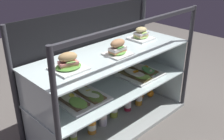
# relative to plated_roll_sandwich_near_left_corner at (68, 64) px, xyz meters

# --- Properties ---
(ground_plane) EXTENTS (6.00, 6.00, 0.02)m
(ground_plane) POSITION_rel_plated_roll_sandwich_near_left_corner_xyz_m (0.42, 0.02, -0.71)
(ground_plane) COLOR #5C5651
(ground_plane) RESTS_ON ground
(case_base_deck) EXTENTS (1.40, 0.56, 0.03)m
(case_base_deck) POSITION_rel_plated_roll_sandwich_near_left_corner_xyz_m (0.42, 0.02, -0.68)
(case_base_deck) COLOR #9DA4A2
(case_base_deck) RESTS_ON ground
(case_frame) EXTENTS (1.40, 0.56, 0.96)m
(case_frame) POSITION_rel_plated_roll_sandwich_near_left_corner_xyz_m (0.42, 0.17, -0.18)
(case_frame) COLOR #333338
(case_frame) RESTS_ON ground
(riser_lower_tier) EXTENTS (1.33, 0.49, 0.33)m
(riser_lower_tier) POSITION_rel_plated_roll_sandwich_near_left_corner_xyz_m (0.42, 0.02, -0.50)
(riser_lower_tier) COLOR silver
(riser_lower_tier) RESTS_ON case_base_deck
(shelf_lower_glass) EXTENTS (1.35, 0.51, 0.01)m
(shelf_lower_glass) POSITION_rel_plated_roll_sandwich_near_left_corner_xyz_m (0.42, 0.02, -0.33)
(shelf_lower_glass) COLOR silver
(shelf_lower_glass) RESTS_ON riser_lower_tier
(riser_upper_tier) EXTENTS (1.33, 0.49, 0.28)m
(riser_upper_tier) POSITION_rel_plated_roll_sandwich_near_left_corner_xyz_m (0.42, 0.02, -0.19)
(riser_upper_tier) COLOR silver
(riser_upper_tier) RESTS_ON shelf_lower_glass
(shelf_upper_glass) EXTENTS (1.35, 0.51, 0.01)m
(shelf_upper_glass) POSITION_rel_plated_roll_sandwich_near_left_corner_xyz_m (0.42, 0.02, -0.05)
(shelf_upper_glass) COLOR silver
(shelf_upper_glass) RESTS_ON riser_upper_tier
(plated_roll_sandwich_near_left_corner) EXTENTS (0.21, 0.21, 0.12)m
(plated_roll_sandwich_near_left_corner) POSITION_rel_plated_roll_sandwich_near_left_corner_xyz_m (0.00, 0.00, 0.00)
(plated_roll_sandwich_near_left_corner) COLOR white
(plated_roll_sandwich_near_left_corner) RESTS_ON shelf_upper_glass
(plated_roll_sandwich_mid_left) EXTENTS (0.18, 0.18, 0.12)m
(plated_roll_sandwich_mid_left) POSITION_rel_plated_roll_sandwich_near_left_corner_xyz_m (0.42, -0.04, 0.01)
(plated_roll_sandwich_mid_left) COLOR white
(plated_roll_sandwich_mid_left) RESTS_ON shelf_upper_glass
(plated_roll_sandwich_mid_right) EXTENTS (0.19, 0.19, 0.11)m
(plated_roll_sandwich_mid_right) POSITION_rel_plated_roll_sandwich_near_left_corner_xyz_m (0.82, 0.07, -0.00)
(plated_roll_sandwich_mid_right) COLOR white
(plated_roll_sandwich_mid_right) RESTS_ON shelf_upper_glass
(open_sandwich_tray_far_left) EXTENTS (0.34, 0.39, 0.06)m
(open_sandwich_tray_far_left) POSITION_rel_plated_roll_sandwich_near_left_corner_xyz_m (0.11, 0.04, -0.31)
(open_sandwich_tray_far_left) COLOR white
(open_sandwich_tray_far_left) RESTS_ON shelf_lower_glass
(open_sandwich_tray_right_of_center) EXTENTS (0.34, 0.39, 0.06)m
(open_sandwich_tray_right_of_center) POSITION_rel_plated_roll_sandwich_near_left_corner_xyz_m (0.73, 0.01, -0.31)
(open_sandwich_tray_right_of_center) COLOR white
(open_sandwich_tray_right_of_center) RESTS_ON shelf_lower_glass
(juice_bottle_tucked_behind) EXTENTS (0.07, 0.07, 0.23)m
(juice_bottle_tucked_behind) POSITION_rel_plated_roll_sandwich_near_left_corner_xyz_m (-0.11, 0.06, -0.57)
(juice_bottle_tucked_behind) COLOR #BBD156
(juice_bottle_tucked_behind) RESTS_ON case_base_deck
(juice_bottle_front_left_end) EXTENTS (0.06, 0.06, 0.21)m
(juice_bottle_front_left_end) POSITION_rel_plated_roll_sandwich_near_left_corner_xyz_m (0.03, 0.05, -0.59)
(juice_bottle_front_left_end) COLOR #B6D54D
(juice_bottle_front_left_end) RESTS_ON case_base_deck
(juice_bottle_front_middle) EXTENTS (0.07, 0.07, 0.22)m
(juice_bottle_front_middle) POSITION_rel_plated_roll_sandwich_near_left_corner_xyz_m (0.19, 0.02, -0.58)
(juice_bottle_front_middle) COLOR orange
(juice_bottle_front_middle) RESTS_ON case_base_deck
(juice_bottle_back_center) EXTENTS (0.07, 0.07, 0.23)m
(juice_bottle_back_center) POSITION_rel_plated_roll_sandwich_near_left_corner_xyz_m (0.32, 0.03, -0.57)
(juice_bottle_back_center) COLOR white
(juice_bottle_back_center) RESTS_ON case_base_deck
(juice_bottle_back_left) EXTENTS (0.07, 0.07, 0.19)m
(juice_bottle_back_left) POSITION_rel_plated_roll_sandwich_near_left_corner_xyz_m (0.47, 0.06, -0.59)
(juice_bottle_back_left) COLOR #B0C843
(juice_bottle_back_left) RESTS_ON case_base_deck
(juice_bottle_front_second) EXTENTS (0.06, 0.06, 0.20)m
(juice_bottle_front_second) POSITION_rel_plated_roll_sandwich_near_left_corner_xyz_m (0.63, 0.04, -0.59)
(juice_bottle_front_second) COLOR #A0213C
(juice_bottle_front_second) RESTS_ON case_base_deck
(juice_bottle_back_right) EXTENTS (0.07, 0.07, 0.22)m
(juice_bottle_back_right) POSITION_rel_plated_roll_sandwich_near_left_corner_xyz_m (0.78, 0.03, -0.58)
(juice_bottle_back_right) COLOR gold
(juice_bottle_back_right) RESTS_ON case_base_deck
(orange_fruit_beside_bottles) EXTENTS (0.08, 0.08, 0.08)m
(orange_fruit_beside_bottles) POSITION_rel_plated_roll_sandwich_near_left_corner_xyz_m (0.86, 0.08, -0.63)
(orange_fruit_beside_bottles) COLOR orange
(orange_fruit_beside_bottles) RESTS_ON case_base_deck
(orange_fruit_near_left_post) EXTENTS (0.07, 0.07, 0.07)m
(orange_fruit_near_left_post) POSITION_rel_plated_roll_sandwich_near_left_corner_xyz_m (0.97, 0.04, -0.63)
(orange_fruit_near_left_post) COLOR orange
(orange_fruit_near_left_post) RESTS_ON case_base_deck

